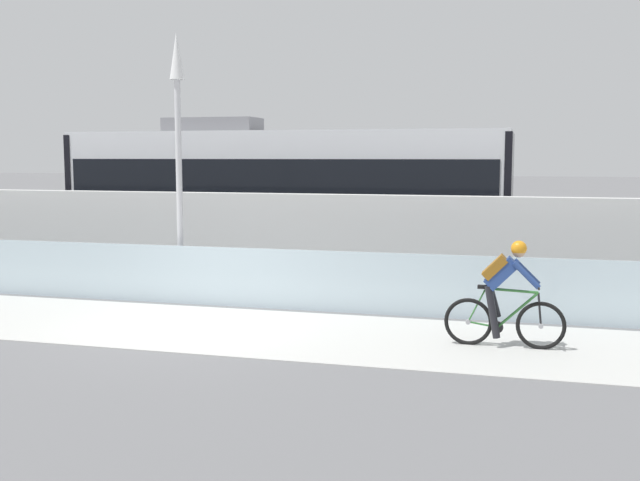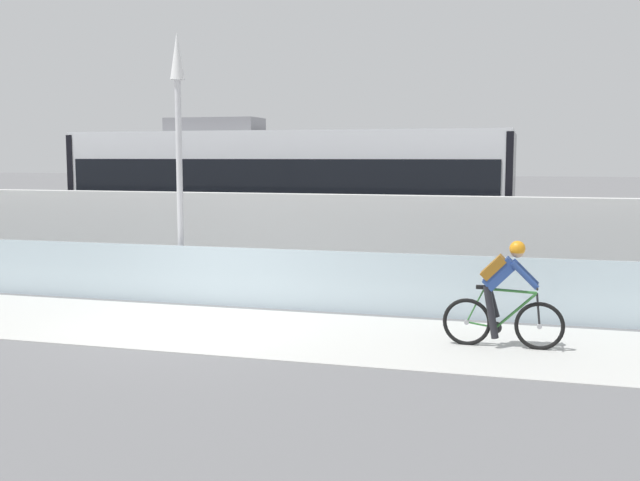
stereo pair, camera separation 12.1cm
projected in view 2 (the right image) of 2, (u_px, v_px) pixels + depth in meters
The scene contains 9 objects.
ground_plane at pixel (189, 327), 12.62m from camera, with size 200.00×200.00×0.00m, color slate.
bike_path_deck at pixel (189, 327), 12.62m from camera, with size 32.00×3.20×0.01m, color beige.
glass_parapet at pixel (231, 277), 14.33m from camera, with size 32.00×0.05×1.12m, color silver.
concrete_barrier_wall at pixel (264, 242), 16.00m from camera, with size 32.00×0.36×2.06m, color silver.
tram_rail_near at pixel (299, 273), 18.49m from camera, with size 32.00×0.08×0.01m, color #595654.
tram_rail_far at pixel (315, 265), 19.86m from camera, with size 32.00×0.08×0.01m, color #595654.
tram at pixel (288, 194), 19.10m from camera, with size 11.06×2.54×3.81m.
cyclist_on_bike at pixel (503, 295), 11.16m from camera, with size 1.77×0.58×1.61m.
lamp_post_antenna at pixel (179, 133), 14.63m from camera, with size 0.28×0.28×5.20m.
Camera 2 is at (5.46, -11.33, 2.84)m, focal length 42.47 mm.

